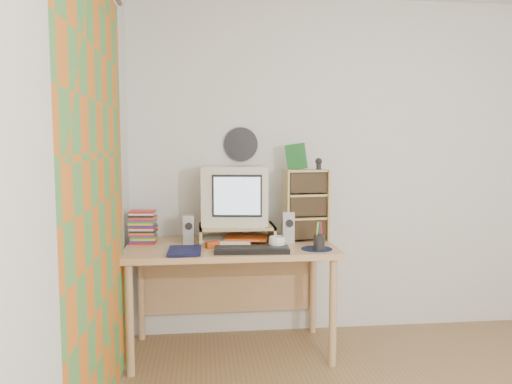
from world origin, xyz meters
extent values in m
plane|color=silver|center=(0.00, 1.75, 1.25)|extent=(3.50, 0.00, 3.50)
plane|color=silver|center=(-1.75, 0.00, 1.25)|extent=(0.00, 3.50, 3.50)
plane|color=#CB661C|center=(-1.71, 0.48, 1.15)|extent=(0.00, 2.20, 2.20)
cylinder|color=black|center=(-0.93, 1.73, 1.43)|extent=(0.25, 0.02, 0.25)
cube|color=tan|center=(-1.03, 1.38, 0.73)|extent=(1.40, 0.70, 0.04)
cube|color=tan|center=(-1.03, 1.71, 0.38)|extent=(1.33, 0.02, 0.41)
cylinder|color=tan|center=(-1.67, 1.09, 0.35)|extent=(0.05, 0.05, 0.71)
cylinder|color=tan|center=(-0.39, 1.09, 0.35)|extent=(0.05, 0.05, 0.71)
cylinder|color=tan|center=(-1.67, 1.67, 0.35)|extent=(0.05, 0.05, 0.71)
cylinder|color=tan|center=(-0.39, 1.67, 0.35)|extent=(0.05, 0.05, 0.71)
cube|color=tan|center=(-1.23, 1.48, 0.81)|extent=(0.02, 0.30, 0.12)
cube|color=tan|center=(-0.73, 1.48, 0.81)|extent=(0.02, 0.30, 0.12)
cube|color=tan|center=(-0.98, 1.48, 0.86)|extent=(0.52, 0.30, 0.02)
cube|color=beige|center=(-0.99, 1.53, 1.07)|extent=(0.48, 0.48, 0.41)
cube|color=#B3B1B6|center=(-1.31, 1.45, 0.85)|extent=(0.08, 0.08, 0.20)
cube|color=#B3B1B6|center=(-0.62, 1.44, 0.86)|extent=(0.09, 0.09, 0.22)
cube|color=black|center=(-0.91, 1.14, 0.77)|extent=(0.48, 0.19, 0.03)
cube|color=tan|center=(-0.49, 1.49, 1.00)|extent=(0.32, 0.19, 0.50)
imported|color=white|center=(-0.74, 1.20, 0.79)|extent=(0.13, 0.13, 0.09)
imported|color=#10123B|center=(-1.44, 1.17, 0.78)|extent=(0.26, 0.20, 0.05)
cylinder|color=#101A35|center=(-0.48, 1.19, 0.75)|extent=(0.20, 0.20, 0.00)
cube|color=#BD4314|center=(-1.15, 1.30, 0.77)|extent=(0.10, 0.08, 0.04)
cube|color=#1B6127|center=(-0.56, 1.51, 1.34)|extent=(0.14, 0.07, 0.18)
camera|label=1|loc=(-1.22, -1.95, 1.44)|focal=35.00mm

